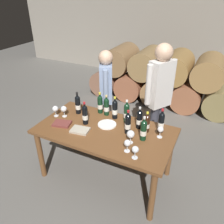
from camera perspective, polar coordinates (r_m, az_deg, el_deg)
The scene contains 26 objects.
ground_plane at distance 3.32m, azimuth -1.58°, elevation -15.38°, with size 14.00×14.00×0.00m, color #66635E.
cellar_back_wall at distance 6.44m, azimuth 16.96°, elevation 19.95°, with size 10.00×0.24×2.80m, color gray.
barrel_stack at distance 5.13m, azimuth 12.05°, elevation 8.32°, with size 3.12×0.90×1.15m.
dining_table at distance 2.89m, azimuth -1.76°, elevation -5.93°, with size 1.70×0.90×0.76m.
wine_bottle_0 at distance 3.00m, azimuth 0.72°, elevation 0.73°, with size 0.07×0.07×0.32m.
wine_bottle_1 at distance 2.71m, azimuth 3.99°, elevation -2.86°, with size 0.07×0.07×0.31m.
wine_bottle_2 at distance 2.79m, azimuth 12.26°, elevation -2.46°, with size 0.07×0.07×0.31m.
wine_bottle_3 at distance 2.77m, azimuth 8.73°, elevation -2.76°, with size 0.07×0.07×0.27m.
wine_bottle_4 at distance 3.14m, azimuth -3.01°, elevation 2.01°, with size 0.07×0.07×0.31m.
wine_bottle_5 at distance 2.90m, azimuth -6.80°, elevation -0.64°, with size 0.07×0.07×0.31m.
wine_bottle_6 at distance 2.82m, azimuth 6.88°, elevation -1.76°, with size 0.07×0.07×0.29m.
wine_bottle_7 at distance 3.16m, azimuth -8.59°, elevation 1.90°, with size 0.07×0.07×0.32m.
wine_bottle_8 at distance 3.09m, azimuth -1.40°, elevation 1.41°, with size 0.07×0.07×0.30m.
wine_bottle_9 at distance 2.93m, azimuth 3.68°, elevation -0.13°, with size 0.07×0.07×0.31m.
wine_bottle_10 at distance 2.62m, azimuth 7.93°, elevation -4.49°, with size 0.07×0.07×0.31m.
wine_glass_0 at distance 3.16m, azimuth -14.06°, elevation 0.73°, with size 0.08×0.08×0.15m.
wine_glass_1 at distance 2.70m, azimuth 12.08°, elevation -4.39°, with size 0.07×0.07×0.15m.
wine_glass_2 at distance 2.36m, azimuth 5.86°, elevation -9.46°, with size 0.07×0.07×0.15m.
wine_glass_3 at distance 3.12m, azimuth -12.04°, elevation 0.68°, with size 0.08×0.08×0.16m.
wine_glass_4 at distance 2.44m, azimuth 3.87°, elevation -7.90°, with size 0.07×0.07×0.15m.
wine_glass_5 at distance 2.56m, azimuth 4.71°, elevation -5.63°, with size 0.09×0.09×0.16m.
tasting_notebook at distance 2.99m, azimuth -12.45°, elevation -2.86°, with size 0.22×0.16×0.03m, color brown.
leather_ledger at distance 2.83m, azimuth -8.04°, elevation -4.54°, with size 0.22×0.16×0.03m, color #B2A893.
serving_plate at distance 2.92m, azimuth -1.25°, elevation -3.15°, with size 0.24×0.24×0.01m, color white.
sommelier_presenting at distance 3.17m, azimuth 11.84°, elevation 4.72°, with size 0.32×0.44×1.72m.
taster_seated_left at distance 3.46m, azimuth -1.48°, elevation 5.27°, with size 0.30×0.45×1.54m.
Camera 1 is at (1.12, -2.07, 2.34)m, focal length 36.36 mm.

